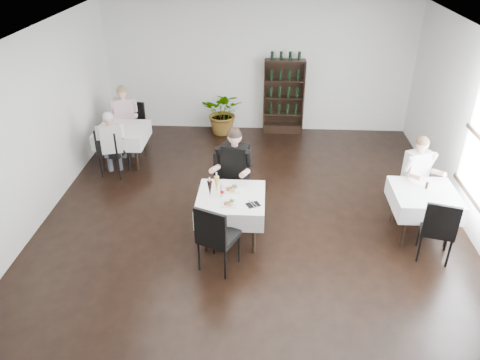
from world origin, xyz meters
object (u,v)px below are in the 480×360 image
object	(u,v)px
main_table	(231,204)
wine_shelf	(284,98)
potted_tree	(224,112)
diner_main	(233,167)

from	to	relation	value
main_table	wine_shelf	bearing A→B (deg)	78.22
main_table	potted_tree	size ratio (longest dim) A/B	0.99
wine_shelf	potted_tree	bearing A→B (deg)	-172.91
potted_tree	diner_main	size ratio (longest dim) A/B	0.66
wine_shelf	diner_main	world-z (taller)	wine_shelf
wine_shelf	main_table	bearing A→B (deg)	-101.78
main_table	potted_tree	world-z (taller)	potted_tree
wine_shelf	potted_tree	size ratio (longest dim) A/B	1.68
wine_shelf	potted_tree	xyz separation A→B (m)	(-1.38, -0.17, -0.32)
diner_main	main_table	bearing A→B (deg)	-89.31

